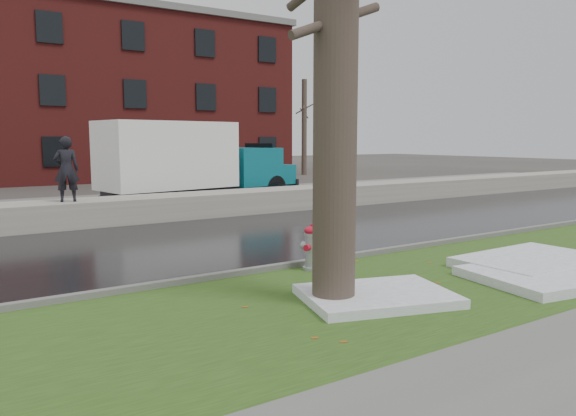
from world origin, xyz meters
TOP-DOWN VIEW (x-y plane):
  - ground at (0.00, 0.00)m, footprint 120.00×120.00m
  - verge at (0.00, -1.25)m, footprint 60.00×4.50m
  - road at (0.00, 4.50)m, footprint 60.00×7.00m
  - parking_lot at (0.00, 13.00)m, footprint 60.00×9.00m
  - curb at (0.00, 1.00)m, footprint 60.00×0.15m
  - snowbank at (0.00, 8.70)m, footprint 60.00×1.60m
  - brick_building at (2.00, 30.00)m, footprint 26.00×12.00m
  - bg_tree_right at (16.00, 24.00)m, footprint 1.40×1.62m
  - fire_hydrant at (-0.42, 0.61)m, footprint 0.43×0.41m
  - tree at (-1.42, -1.32)m, footprint 1.66×1.97m
  - box_truck at (2.24, 12.05)m, footprint 9.44×3.34m
  - worker at (-3.02, 8.53)m, footprint 0.73×0.55m
  - snow_patch_near at (2.61, -2.30)m, footprint 2.88×2.39m
  - snow_patch_far at (-0.78, -1.57)m, footprint 2.57×2.17m
  - snow_patch_side at (3.32, -1.49)m, footprint 2.82×1.83m

SIDE VIEW (x-z plane):
  - ground at x=0.00m, z-range 0.00..0.00m
  - road at x=0.00m, z-range 0.00..0.03m
  - parking_lot at x=0.00m, z-range 0.00..0.03m
  - verge at x=0.00m, z-range 0.00..0.04m
  - curb at x=0.00m, z-range 0.00..0.14m
  - snow_patch_far at x=-0.78m, z-range 0.04..0.18m
  - snow_patch_near at x=2.61m, z-range 0.04..0.20m
  - snow_patch_side at x=3.32m, z-range 0.04..0.22m
  - snowbank at x=0.00m, z-range 0.00..0.75m
  - fire_hydrant at x=-0.42m, z-range 0.07..0.94m
  - box_truck at x=2.24m, z-range 0.09..3.20m
  - worker at x=-3.02m, z-range 0.75..2.56m
  - bg_tree_right at x=16.00m, z-range 0.08..6.58m
  - tree at x=-1.42m, z-range 0.07..8.05m
  - brick_building at x=2.00m, z-range 0.00..10.00m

